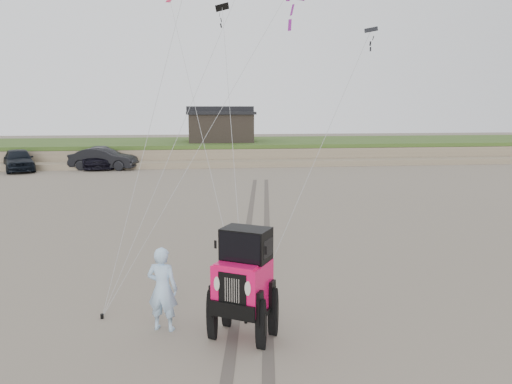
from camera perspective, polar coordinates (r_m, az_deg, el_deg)
ground at (r=12.53m, az=-4.61°, el=-14.32°), size 160.00×160.00×0.00m
dune_ridge at (r=49.12m, az=-6.44°, el=4.75°), size 160.00×14.25×1.73m
cabin at (r=48.52m, az=-4.11°, el=7.58°), size 6.40×5.40×3.35m
truck_a at (r=43.92m, az=-25.50°, el=3.35°), size 3.92×5.64×1.78m
truck_b at (r=42.43m, az=-17.02°, el=3.66°), size 5.60×2.85×1.76m
truck_c at (r=43.98m, az=-17.37°, el=3.84°), size 3.03×6.22×1.74m
jeep at (r=11.22m, az=-1.52°, el=-11.75°), size 4.66×5.76×1.98m
man at (r=11.80m, az=-10.64°, el=-10.83°), size 0.83×0.68×1.98m
stake_main at (r=13.06m, az=-17.19°, el=-13.41°), size 0.08×0.08×0.12m
stake_aux at (r=12.29m, az=-1.17°, el=-14.48°), size 0.08×0.08×0.12m
tire_tracks at (r=20.23m, az=0.13°, el=-4.81°), size 5.22×29.74×0.01m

